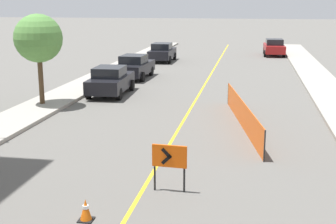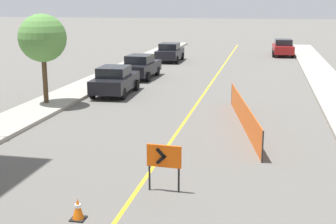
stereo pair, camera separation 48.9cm
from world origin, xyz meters
name	(u,v)px [view 2 (the right image)]	position (x,y,z in m)	size (l,w,h in m)	color
lane_stripe	(198,102)	(0.00, 32.90, 0.00)	(0.12, 65.80, 0.01)	gold
sidewalk_left	(68,95)	(-7.19, 32.90, 0.08)	(2.30, 65.80, 0.16)	#9E998E
traffic_cone_third	(78,209)	(-0.91, 19.11, 0.27)	(0.35, 0.35, 0.54)	black
arrow_barricade_primary	(164,159)	(0.74, 21.20, 0.94)	(0.97, 0.12, 1.32)	#EF560C
safety_mesh_fence	(244,115)	(2.55, 28.43, 0.54)	(1.67, 8.70, 1.07)	#EF560C
parked_car_curb_near	(115,80)	(-4.84, 34.00, 0.80)	(1.97, 4.37, 1.59)	black
parked_car_curb_mid	(140,66)	(-4.93, 39.76, 0.80)	(1.96, 4.36, 1.59)	black
parked_car_curb_far	(170,52)	(-4.78, 48.94, 0.80)	(1.93, 4.31, 1.59)	black
parked_car_opposite_side	(283,48)	(4.89, 55.15, 0.80)	(1.96, 4.37, 1.59)	maroon
street_tree_left_near	(43,38)	(-7.30, 30.53, 3.34)	(2.33, 2.33, 4.37)	#4C3823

